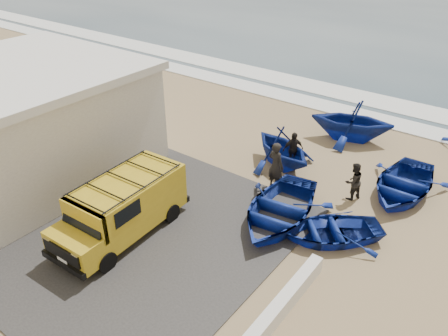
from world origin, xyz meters
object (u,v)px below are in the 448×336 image
Objects in this scene: parapet at (263,328)px; van at (123,206)px; boat_mid_right at (403,184)px; boat_near_right at (331,230)px; fisherman_middle at (353,181)px; fisherman_front at (276,166)px; boat_mid_left at (282,147)px; boat_far_left at (352,120)px; fisherman_back at (293,150)px; boat_near_left at (279,209)px; building at (13,123)px.

van is (-5.96, 0.76, 0.82)m from parapet.
van is 1.17× the size of boat_mid_right.
boat_near_right is 2.74m from fisherman_middle.
fisherman_front is at bearing 62.20° from van.
boat_mid_left is at bearing 117.60° from parapet.
boat_far_left reaches higher than fisherman_back.
fisherman_front reaches higher than boat_near_right.
boat_near_right is 1.03× the size of boat_mid_left.
van reaches higher than boat_near_left.
fisherman_middle is (-0.40, 2.69, 0.40)m from boat_near_right.
fisherman_front is (-3.10, 1.57, 0.64)m from boat_near_right.
boat_far_left reaches higher than boat_mid_right.
boat_near_left is at bearing -126.48° from boat_mid_left.
boat_mid_right is 2.06m from fisherman_middle.
parapet is at bearing -4.92° from boat_far_left.
building is 11.36m from fisherman_back.
building is at bearing -150.36° from boat_mid_right.
parapet is 12.31m from boat_far_left.
fisherman_front reaches higher than boat_mid_right.
building reaches higher than boat_mid_left.
fisherman_back is at bearing -68.44° from fisherman_front.
boat_near_left is 3.22m from fisherman_middle.
building is at bearing -59.53° from boat_far_left.
fisherman_middle is at bearing 95.61° from parapet.
boat_mid_left is 0.88× the size of boat_far_left.
boat_near_left is at bearing 0.86° from fisherman_middle.
boat_far_left is (3.19, 11.21, -0.10)m from van.
boat_near_right is at bearing 165.68° from fisherman_front.
boat_mid_right is (0.72, 8.74, 0.15)m from parapet.
van is 1.42× the size of boat_near_right.
boat_mid_right is (1.03, 4.14, 0.08)m from boat_near_right.
van reaches higher than fisherman_front.
building is 10.91m from boat_mid_left.
boat_near_left is 2.81× the size of fisherman_back.
van is at bearing -143.74° from boat_near_left.
fisherman_front is 1.26× the size of fisherman_back.
fisherman_back is at bearing 38.88° from building.
boat_far_left reaches higher than fisherman_front.
boat_far_left is 5.84m from fisherman_front.
boat_mid_left is 4.91m from boat_mid_right.
boat_mid_left is at bearing -70.31° from fisherman_middle.
boat_mid_right is (4.81, 0.91, -0.45)m from boat_mid_left.
boat_far_left is 5.12m from fisherman_middle.
boat_mid_left is 2.21× the size of fisherman_middle.
parapet is at bearing -127.91° from boat_mid_left.
fisherman_front reaches higher than boat_near_left.
parapet is 7.09m from fisherman_front.
fisherman_back is (0.37, 0.25, -0.09)m from boat_mid_left.
boat_mid_left is at bearing -173.65° from boat_near_right.
fisherman_back is (-3.01, 0.80, 0.03)m from fisherman_middle.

